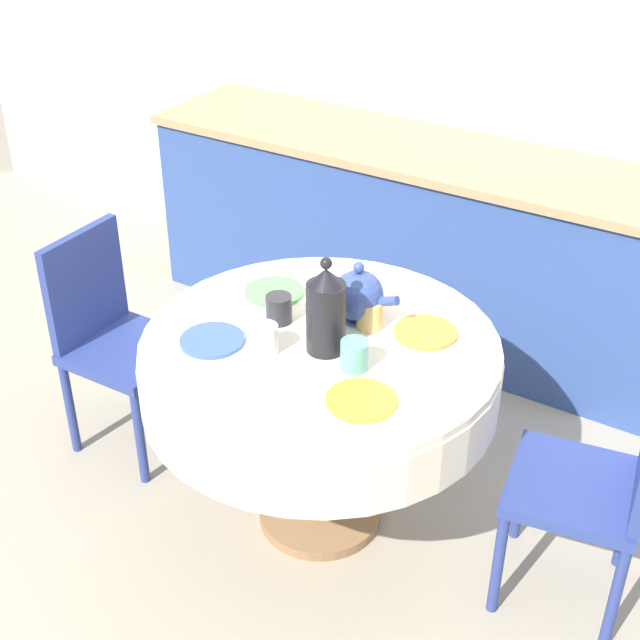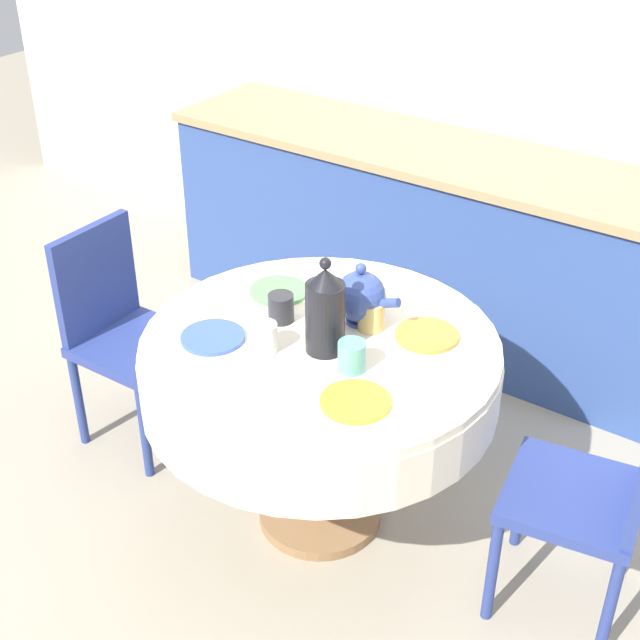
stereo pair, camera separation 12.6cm
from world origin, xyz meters
name	(u,v)px [view 2 (the right image)]	position (x,y,z in m)	size (l,w,h in m)	color
ground_plane	(320,516)	(0.00, 0.00, 0.00)	(12.00, 12.00, 0.00)	#9E937F
wall_back	(553,53)	(0.00, 1.71, 1.30)	(7.00, 0.05, 2.60)	silver
kitchen_counter	(497,261)	(0.00, 1.38, 0.46)	(3.24, 0.64, 0.91)	#2D4784
dining_table	(320,374)	(0.00, 0.00, 0.63)	(1.17, 1.17, 0.76)	olive
chair_left	(601,488)	(0.91, 0.16, 0.50)	(0.46, 0.46, 0.88)	navy
chair_right	(121,326)	(-0.92, -0.02, 0.50)	(0.41, 0.41, 0.88)	navy
plate_near_left	(213,337)	(-0.29, -0.19, 0.77)	(0.21, 0.21, 0.01)	#3856AD
cup_near_left	(264,337)	(-0.11, -0.14, 0.81)	(0.09, 0.09, 0.10)	white
plate_near_right	(355,402)	(0.27, -0.21, 0.77)	(0.21, 0.21, 0.01)	yellow
cup_near_right	(352,356)	(0.17, -0.07, 0.81)	(0.09, 0.09, 0.10)	#5BA39E
plate_far_left	(279,291)	(-0.30, 0.17, 0.77)	(0.21, 0.21, 0.01)	#5BA85B
cup_far_left	(281,308)	(-0.18, 0.03, 0.81)	(0.09, 0.09, 0.10)	#28282D
plate_far_right	(427,335)	(0.27, 0.22, 0.77)	(0.21, 0.21, 0.01)	orange
cup_far_right	(371,316)	(0.09, 0.16, 0.81)	(0.09, 0.09, 0.10)	#DBB766
coffee_carafe	(325,311)	(0.04, -0.03, 0.90)	(0.12, 0.12, 0.32)	black
teapot	(361,297)	(0.04, 0.17, 0.86)	(0.23, 0.17, 0.22)	#33478E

